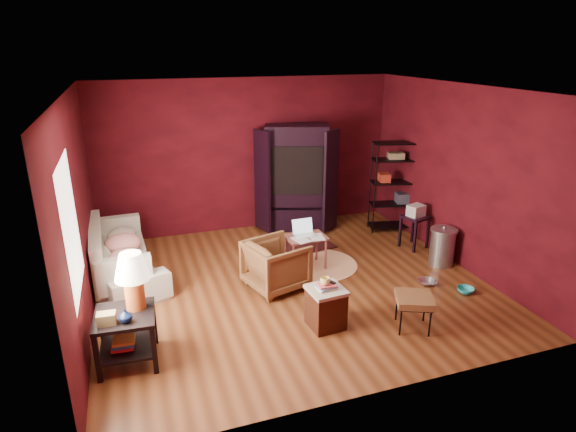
{
  "coord_description": "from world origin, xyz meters",
  "views": [
    {
      "loc": [
        -2.11,
        -5.99,
        3.36
      ],
      "look_at": [
        0.0,
        0.2,
        1.0
      ],
      "focal_mm": 30.0,
      "sensor_mm": 36.0,
      "label": 1
    }
  ],
  "objects_px": {
    "hamper": "(326,307)",
    "tv_armoire": "(296,176)",
    "wire_shelving": "(394,183)",
    "armchair": "(276,263)",
    "side_table": "(129,298)",
    "laptop_desk": "(305,239)",
    "sofa": "(116,255)"
  },
  "relations": [
    {
      "from": "side_table",
      "to": "laptop_desk",
      "type": "distance_m",
      "value": 3.09
    },
    {
      "from": "side_table",
      "to": "laptop_desk",
      "type": "xyz_separation_m",
      "value": [
        2.64,
        1.56,
        -0.28
      ]
    },
    {
      "from": "armchair",
      "to": "hamper",
      "type": "xyz_separation_m",
      "value": [
        0.28,
        -1.18,
        -0.12
      ]
    },
    {
      "from": "side_table",
      "to": "laptop_desk",
      "type": "bearing_deg",
      "value": 30.62
    },
    {
      "from": "side_table",
      "to": "tv_armoire",
      "type": "relative_size",
      "value": 0.64
    },
    {
      "from": "armchair",
      "to": "wire_shelving",
      "type": "relative_size",
      "value": 0.47
    },
    {
      "from": "side_table",
      "to": "hamper",
      "type": "distance_m",
      "value": 2.34
    },
    {
      "from": "wire_shelving",
      "to": "hamper",
      "type": "bearing_deg",
      "value": -119.09
    },
    {
      "from": "sofa",
      "to": "armchair",
      "type": "relative_size",
      "value": 2.66
    },
    {
      "from": "armchair",
      "to": "wire_shelving",
      "type": "xyz_separation_m",
      "value": [
        2.77,
        1.49,
        0.53
      ]
    },
    {
      "from": "sofa",
      "to": "wire_shelving",
      "type": "relative_size",
      "value": 1.24
    },
    {
      "from": "hamper",
      "to": "tv_armoire",
      "type": "xyz_separation_m",
      "value": [
        0.81,
        3.36,
        0.75
      ]
    },
    {
      "from": "tv_armoire",
      "to": "wire_shelving",
      "type": "relative_size",
      "value": 1.17
    },
    {
      "from": "wire_shelving",
      "to": "armchair",
      "type": "bearing_deg",
      "value": -137.73
    },
    {
      "from": "hamper",
      "to": "wire_shelving",
      "type": "height_order",
      "value": "wire_shelving"
    },
    {
      "from": "laptop_desk",
      "to": "tv_armoire",
      "type": "height_order",
      "value": "tv_armoire"
    },
    {
      "from": "armchair",
      "to": "tv_armoire",
      "type": "bearing_deg",
      "value": -42.37
    },
    {
      "from": "laptop_desk",
      "to": "tv_armoire",
      "type": "relative_size",
      "value": 0.39
    },
    {
      "from": "tv_armoire",
      "to": "wire_shelving",
      "type": "bearing_deg",
      "value": -4.32
    },
    {
      "from": "sofa",
      "to": "laptop_desk",
      "type": "height_order",
      "value": "sofa"
    },
    {
      "from": "hamper",
      "to": "wire_shelving",
      "type": "xyz_separation_m",
      "value": [
        2.49,
        2.67,
        0.65
      ]
    },
    {
      "from": "hamper",
      "to": "laptop_desk",
      "type": "relative_size",
      "value": 0.79
    },
    {
      "from": "sofa",
      "to": "tv_armoire",
      "type": "bearing_deg",
      "value": -88.91
    },
    {
      "from": "laptop_desk",
      "to": "tv_armoire",
      "type": "xyz_separation_m",
      "value": [
        0.45,
        1.7,
        0.56
      ]
    },
    {
      "from": "hamper",
      "to": "wire_shelving",
      "type": "relative_size",
      "value": 0.36
    },
    {
      "from": "laptop_desk",
      "to": "side_table",
      "type": "bearing_deg",
      "value": -151.1
    },
    {
      "from": "side_table",
      "to": "tv_armoire",
      "type": "bearing_deg",
      "value": 46.51
    },
    {
      "from": "sofa",
      "to": "hamper",
      "type": "relative_size",
      "value": 3.46
    },
    {
      "from": "sofa",
      "to": "hamper",
      "type": "height_order",
      "value": "sofa"
    },
    {
      "from": "armchair",
      "to": "tv_armoire",
      "type": "height_order",
      "value": "tv_armoire"
    },
    {
      "from": "laptop_desk",
      "to": "tv_armoire",
      "type": "distance_m",
      "value": 1.84
    },
    {
      "from": "laptop_desk",
      "to": "wire_shelving",
      "type": "height_order",
      "value": "wire_shelving"
    }
  ]
}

